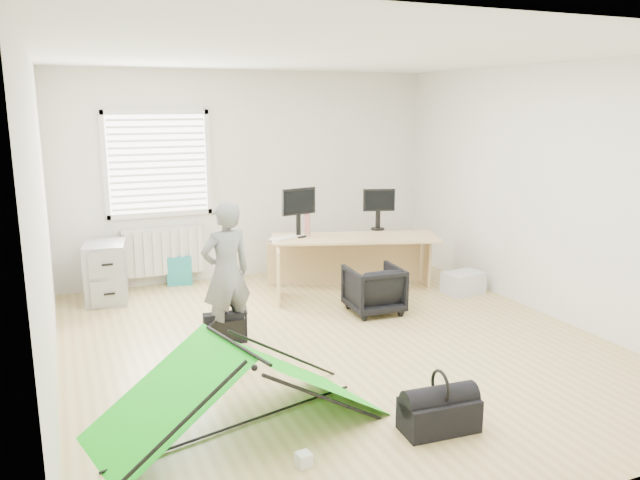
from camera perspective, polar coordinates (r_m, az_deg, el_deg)
name	(u,v)px	position (r m, az deg, el deg)	size (l,w,h in m)	color
ground	(336,344)	(6.13, 1.47, -9.45)	(5.50, 5.50, 0.00)	tan
back_wall	(251,176)	(8.33, -6.34, 5.88)	(5.00, 0.02, 2.70)	silver
window	(158,164)	(8.01, -14.59, 6.75)	(1.20, 0.06, 1.20)	silver
radiator	(163,251)	(8.15, -14.13, -0.99)	(1.00, 0.12, 0.60)	silver
desk	(355,264)	(7.70, 3.19, -2.20)	(2.02, 0.64, 0.69)	tan
filing_cabinet	(106,272)	(7.71, -18.97, -2.81)	(0.45, 0.60, 0.70)	#929597
monitor_left	(298,219)	(7.57, -2.00, 1.93)	(0.46, 0.10, 0.44)	black
monitor_right	(378,215)	(8.03, 5.32, 2.31)	(0.41, 0.09, 0.39)	black
keyboard	(289,237)	(7.54, -2.84, 0.27)	(0.49, 0.17, 0.02)	beige
thermos	(307,225)	(7.64, -1.19, 1.39)	(0.08, 0.08, 0.27)	#AE6561
office_chair	(374,289)	(6.96, 4.94, -4.51)	(0.57, 0.58, 0.53)	black
person	(226,273)	(6.02, -8.57, -3.02)	(0.51, 0.33, 1.39)	slate
kite	(238,386)	(4.59, -7.51, -13.11)	(2.01, 0.88, 0.62)	#12C716
storage_crate	(463,283)	(7.86, 12.96, -3.83)	(0.47, 0.33, 0.26)	silver
tote_bag	(179,270)	(8.20, -12.73, -2.73)	(0.32, 0.14, 0.37)	teal
laptop_bag	(225,328)	(6.16, -8.67, -7.96)	(0.41, 0.12, 0.31)	black
white_box	(304,460)	(4.24, -1.50, -19.43)	(0.09, 0.09, 0.09)	silver
duffel_bag	(439,415)	(4.67, 10.83, -15.42)	(0.55, 0.28, 0.24)	black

